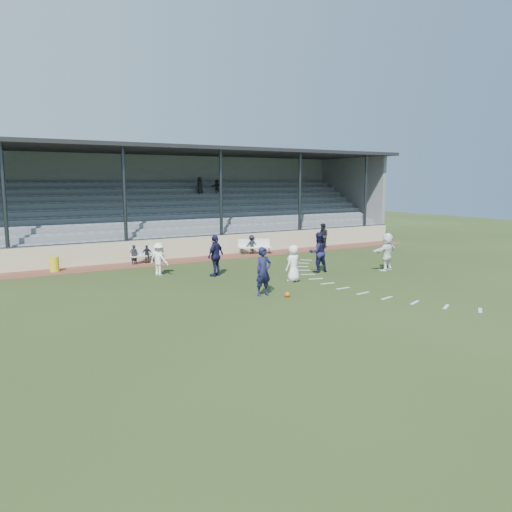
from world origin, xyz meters
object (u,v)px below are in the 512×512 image
at_px(official, 323,236).
at_px(bench_right, 255,245).
at_px(bench_left, 147,252).
at_px(football, 287,294).
at_px(trash_bin, 54,264).
at_px(player_white_lead, 293,263).
at_px(player_navy_lead, 263,271).

bearing_deg(official, bench_right, -90.07).
relative_size(bench_left, football, 9.52).
distance_m(trash_bin, football, 12.69).
distance_m(bench_left, player_white_lead, 9.45).
bearing_deg(player_navy_lead, trash_bin, 119.23).
xyz_separation_m(bench_right, trash_bin, (-11.77, 0.02, -0.19)).
relative_size(player_white_lead, official, 1.01).
bearing_deg(bench_left, football, -94.00).
xyz_separation_m(player_white_lead, official, (8.29, 8.21, 0.02)).
bearing_deg(trash_bin, bench_left, 3.85).
xyz_separation_m(bench_left, player_white_lead, (3.96, -8.57, 0.26)).
height_order(trash_bin, official, official).
height_order(player_navy_lead, official, player_navy_lead).
relative_size(bench_right, football, 9.31).
height_order(bench_right, football, bench_right).
height_order(football, player_navy_lead, player_navy_lead).
xyz_separation_m(bench_left, official, (12.25, -0.36, 0.28)).
distance_m(player_white_lead, player_navy_lead, 3.11).
height_order(bench_right, official, official).
bearing_deg(official, trash_bin, -90.07).
bearing_deg(bench_left, player_white_lead, -79.43).
height_order(bench_left, football, bench_left).
distance_m(trash_bin, player_white_lead, 12.14).
distance_m(bench_left, player_navy_lead, 10.31).
bearing_deg(bench_right, football, -90.83).
bearing_deg(bench_right, trash_bin, -156.35).
distance_m(football, official, 14.79).
distance_m(bench_right, player_navy_lead, 11.30).
bearing_deg(football, trash_bin, 123.06).
relative_size(football, player_navy_lead, 0.11).
relative_size(bench_left, player_white_lead, 1.21).
bearing_deg(official, bench_left, -91.66).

